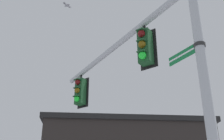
# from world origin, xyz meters

# --- Properties ---
(signal_pole) EXTENTS (0.22, 0.22, 7.16)m
(signal_pole) POSITION_xyz_m (0.00, 0.00, 3.58)
(signal_pole) COLOR #ADB2B7
(signal_pole) RESTS_ON ground
(mast_arm) EXTENTS (6.65, 2.86, 0.19)m
(mast_arm) POSITION_xyz_m (3.29, -1.34, 6.43)
(mast_arm) COLOR #ADB2B7
(traffic_light_nearest_pole) EXTENTS (0.54, 0.49, 1.31)m
(traffic_light_nearest_pole) POSITION_xyz_m (1.77, -0.70, 5.63)
(traffic_light_nearest_pole) COLOR black
(traffic_light_mid_inner) EXTENTS (0.54, 0.49, 1.31)m
(traffic_light_mid_inner) POSITION_xyz_m (5.69, -2.30, 5.63)
(traffic_light_mid_inner) COLOR black
(street_name_sign) EXTENTS (1.06, 0.52, 0.22)m
(street_name_sign) POSITION_xyz_m (0.27, -0.11, 4.75)
(street_name_sign) COLOR #147238
(bird_flying) EXTENTS (0.27, 0.43, 0.08)m
(bird_flying) POSITION_xyz_m (5.37, -0.95, 8.85)
(bird_flying) COLOR gray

